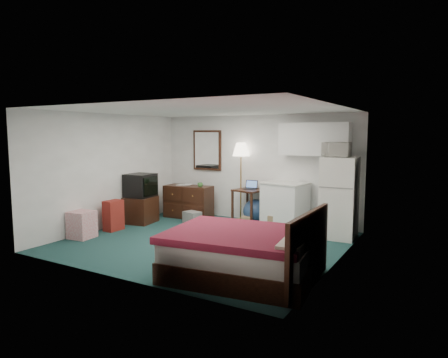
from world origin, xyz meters
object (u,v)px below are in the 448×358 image
Objects in this scene: fridge at (339,198)px; bed at (242,255)px; tv_stand at (141,210)px; kitchen_counter at (285,206)px; suitcase at (113,215)px; desk at (249,206)px; floor_lamp at (241,182)px; dresser at (189,202)px.

fridge is 0.79× the size of bed.
fridge is at bearing 3.68° from tv_stand.
suitcase is at bearing -134.71° from kitchen_counter.
floor_lamp is at bearing 169.32° from desk.
fridge is 3.01m from bed.
floor_lamp reaches higher than tv_stand.
suitcase is (-3.08, -2.11, -0.16)m from kitchen_counter.
fridge reaches higher than desk.
floor_lamp is at bearing -175.95° from kitchen_counter.
fridge is at bearing 23.22° from suitcase.
desk is 0.38× the size of bed.
tv_stand is at bearing -138.13° from desk.
dresser is 1.76× the size of tv_stand.
fridge reaches higher than kitchen_counter.
fridge is (3.70, -0.09, 0.41)m from dresser.
tv_stand is 1.02× the size of suitcase.
floor_lamp reaches higher than kitchen_counter.
bed is 3.15× the size of suitcase.
suitcase is (-1.90, -2.25, -0.60)m from floor_lamp.
floor_lamp reaches higher than dresser.
floor_lamp is 1.15× the size of fridge.
dresser reaches higher than tv_stand.
suitcase is (0.01, -0.86, 0.02)m from tv_stand.
fridge is (1.25, -0.30, 0.32)m from kitchen_counter.
suitcase is at bearing -130.17° from floor_lamp.
floor_lamp is 2.36× the size of desk.
suitcase is (-0.63, -1.90, -0.07)m from dresser.
floor_lamp is 2.81× the size of tv_stand.
tv_stand is (-2.19, -1.27, -0.09)m from desk.
dresser is at bearing -164.45° from floor_lamp.
fridge is at bearing -2.71° from kitchen_counter.
bed reaches higher than tv_stand.
kitchen_counter reaches higher than desk.
kitchen_counter is (0.89, -0.02, 0.09)m from desk.
kitchen_counter is (2.45, 0.21, 0.09)m from dresser.
bed is (1.78, -3.34, -0.60)m from floor_lamp.
bed is at bearing -61.94° from floor_lamp.
floor_lamp is (1.27, 0.35, 0.53)m from dresser.
suitcase is (-4.33, -1.81, -0.48)m from fridge.
floor_lamp is at bearing 11.74° from dresser.
kitchen_counter is 0.60× the size of fridge.
suitcase is at bearing -123.92° from desk.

